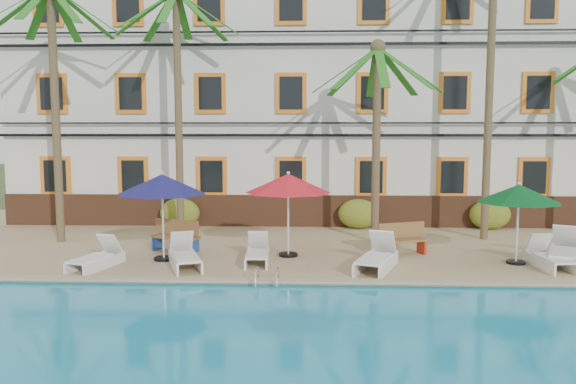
{
  "coord_description": "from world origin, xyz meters",
  "views": [
    {
      "loc": [
        -0.82,
        -14.05,
        3.88
      ],
      "look_at": [
        -1.46,
        3.0,
        2.0
      ],
      "focal_mm": 35.0,
      "sensor_mm": 36.0,
      "label": 1
    }
  ],
  "objects_px": {
    "lounger_d": "(377,258)",
    "bench_left": "(177,235)",
    "bench_right": "(401,239)",
    "lounger_b": "(185,256)",
    "umbrella_red": "(288,184)",
    "lounger_f": "(564,252)",
    "lounger_a": "(97,257)",
    "pool_ladder": "(267,283)",
    "lounger_e": "(548,257)",
    "umbrella_green": "(519,194)",
    "lounger_c": "(257,253)",
    "palm_b": "(178,78)",
    "palm_a": "(54,76)",
    "palm_d": "(491,40)",
    "palm_c": "(377,111)",
    "umbrella_blue": "(162,185)"
  },
  "relations": [
    {
      "from": "lounger_d",
      "to": "bench_left",
      "type": "distance_m",
      "value": 6.14
    },
    {
      "from": "bench_right",
      "to": "lounger_b",
      "type": "bearing_deg",
      "value": -163.86
    },
    {
      "from": "bench_right",
      "to": "umbrella_red",
      "type": "bearing_deg",
      "value": -174.17
    },
    {
      "from": "lounger_d",
      "to": "lounger_f",
      "type": "bearing_deg",
      "value": 9.87
    },
    {
      "from": "lounger_a",
      "to": "pool_ladder",
      "type": "bearing_deg",
      "value": -16.24
    },
    {
      "from": "lounger_d",
      "to": "lounger_e",
      "type": "xyz_separation_m",
      "value": [
        4.6,
        0.4,
        -0.04
      ]
    },
    {
      "from": "bench_right",
      "to": "umbrella_green",
      "type": "bearing_deg",
      "value": -19.21
    },
    {
      "from": "lounger_c",
      "to": "palm_b",
      "type": "bearing_deg",
      "value": 127.06
    },
    {
      "from": "palm_a",
      "to": "palm_d",
      "type": "distance_m",
      "value": 14.1
    },
    {
      "from": "palm_b",
      "to": "lounger_d",
      "type": "relative_size",
      "value": 3.94
    },
    {
      "from": "palm_b",
      "to": "pool_ladder",
      "type": "bearing_deg",
      "value": -60.4
    },
    {
      "from": "lounger_e",
      "to": "lounger_d",
      "type": "bearing_deg",
      "value": -175.07
    },
    {
      "from": "bench_right",
      "to": "palm_d",
      "type": "bearing_deg",
      "value": 38.05
    },
    {
      "from": "lounger_a",
      "to": "bench_left",
      "type": "distance_m",
      "value": 2.72
    },
    {
      "from": "umbrella_green",
      "to": "lounger_d",
      "type": "bearing_deg",
      "value": -168.66
    },
    {
      "from": "umbrella_green",
      "to": "lounger_d",
      "type": "distance_m",
      "value": 4.28
    },
    {
      "from": "lounger_c",
      "to": "bench_left",
      "type": "xyz_separation_m",
      "value": [
        -2.57,
        1.43,
        0.21
      ]
    },
    {
      "from": "palm_c",
      "to": "umbrella_red",
      "type": "xyz_separation_m",
      "value": [
        -2.75,
        -2.19,
        -2.13
      ]
    },
    {
      "from": "umbrella_blue",
      "to": "umbrella_green",
      "type": "height_order",
      "value": "umbrella_blue"
    },
    {
      "from": "palm_c",
      "to": "bench_left",
      "type": "xyz_separation_m",
      "value": [
        -6.14,
        -1.58,
        -3.76
      ]
    },
    {
      "from": "palm_c",
      "to": "lounger_d",
      "type": "distance_m",
      "value": 5.38
    },
    {
      "from": "palm_a",
      "to": "lounger_d",
      "type": "height_order",
      "value": "palm_a"
    },
    {
      "from": "umbrella_red",
      "to": "umbrella_green",
      "type": "height_order",
      "value": "umbrella_red"
    },
    {
      "from": "lounger_d",
      "to": "umbrella_red",
      "type": "bearing_deg",
      "value": 148.13
    },
    {
      "from": "lounger_a",
      "to": "palm_b",
      "type": "bearing_deg",
      "value": 76.42
    },
    {
      "from": "palm_b",
      "to": "palm_d",
      "type": "distance_m",
      "value": 10.42
    },
    {
      "from": "umbrella_green",
      "to": "bench_left",
      "type": "xyz_separation_m",
      "value": [
        -9.66,
        1.3,
        -1.44
      ]
    },
    {
      "from": "umbrella_blue",
      "to": "umbrella_red",
      "type": "distance_m",
      "value": 3.54
    },
    {
      "from": "lounger_b",
      "to": "lounger_c",
      "type": "distance_m",
      "value": 1.98
    },
    {
      "from": "umbrella_green",
      "to": "lounger_f",
      "type": "relative_size",
      "value": 1.03
    },
    {
      "from": "lounger_b",
      "to": "bench_right",
      "type": "distance_m",
      "value": 6.26
    },
    {
      "from": "palm_c",
      "to": "umbrella_red",
      "type": "relative_size",
      "value": 2.63
    },
    {
      "from": "umbrella_blue",
      "to": "palm_b",
      "type": "bearing_deg",
      "value": 95.91
    },
    {
      "from": "pool_ladder",
      "to": "umbrella_red",
      "type": "bearing_deg",
      "value": 82.24
    },
    {
      "from": "palm_a",
      "to": "bench_right",
      "type": "height_order",
      "value": "palm_a"
    },
    {
      "from": "palm_c",
      "to": "lounger_f",
      "type": "relative_size",
      "value": 2.97
    },
    {
      "from": "umbrella_blue",
      "to": "bench_right",
      "type": "relative_size",
      "value": 1.59
    },
    {
      "from": "palm_c",
      "to": "lounger_d",
      "type": "xyz_separation_m",
      "value": [
        -0.37,
        -3.67,
        -3.92
      ]
    },
    {
      "from": "palm_a",
      "to": "lounger_e",
      "type": "xyz_separation_m",
      "value": [
        14.51,
        -2.97,
        -5.07
      ]
    },
    {
      "from": "palm_b",
      "to": "pool_ladder",
      "type": "height_order",
      "value": "palm_b"
    },
    {
      "from": "palm_a",
      "to": "lounger_c",
      "type": "height_order",
      "value": "palm_a"
    },
    {
      "from": "palm_b",
      "to": "lounger_e",
      "type": "height_order",
      "value": "palm_b"
    },
    {
      "from": "lounger_f",
      "to": "bench_left",
      "type": "height_order",
      "value": "lounger_f"
    },
    {
      "from": "bench_left",
      "to": "palm_c",
      "type": "bearing_deg",
      "value": 14.46
    },
    {
      "from": "umbrella_green",
      "to": "lounger_a",
      "type": "distance_m",
      "value": 11.45
    },
    {
      "from": "palm_b",
      "to": "palm_c",
      "type": "distance_m",
      "value": 6.81
    },
    {
      "from": "umbrella_green",
      "to": "bench_right",
      "type": "xyz_separation_m",
      "value": [
        -2.97,
        1.03,
        -1.44
      ]
    },
    {
      "from": "umbrella_blue",
      "to": "lounger_e",
      "type": "relative_size",
      "value": 1.37
    },
    {
      "from": "palm_c",
      "to": "pool_ladder",
      "type": "relative_size",
      "value": 8.72
    },
    {
      "from": "lounger_c",
      "to": "bench_left",
      "type": "distance_m",
      "value": 2.95
    }
  ]
}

